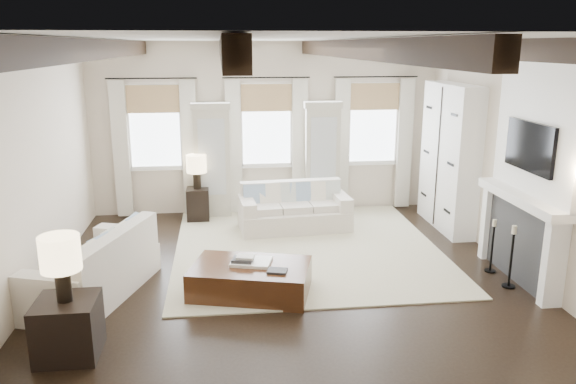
{
  "coord_description": "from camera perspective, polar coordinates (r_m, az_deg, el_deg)",
  "views": [
    {
      "loc": [
        -0.85,
        -6.75,
        3.13
      ],
      "look_at": [
        0.05,
        0.72,
        1.15
      ],
      "focal_mm": 35.0,
      "sensor_mm": 36.0,
      "label": 1
    }
  ],
  "objects": [
    {
      "name": "ground",
      "position": [
        7.49,
        0.28,
        -9.97
      ],
      "size": [
        7.5,
        7.5,
        0.0
      ],
      "primitive_type": "plane",
      "color": "black",
      "rests_on": "ground"
    },
    {
      "name": "room_shell",
      "position": [
        7.91,
        4.9,
        5.66
      ],
      "size": [
        6.54,
        7.54,
        3.22
      ],
      "color": "beige",
      "rests_on": "ground"
    },
    {
      "name": "area_rug",
      "position": [
        8.95,
        1.9,
        -5.66
      ],
      "size": [
        4.11,
        4.29,
        0.02
      ],
      "primitive_type": "cube",
      "color": "#C1B99B",
      "rests_on": "ground"
    },
    {
      "name": "sofa_back",
      "position": [
        9.78,
        0.59,
        -1.88
      ],
      "size": [
        1.94,
        1.0,
        0.81
      ],
      "color": "silver",
      "rests_on": "ground"
    },
    {
      "name": "sofa_left",
      "position": [
        7.61,
        -18.72,
        -7.47
      ],
      "size": [
        1.51,
        2.19,
        0.86
      ],
      "color": "silver",
      "rests_on": "ground"
    },
    {
      "name": "ottoman",
      "position": [
        7.34,
        -3.81,
        -8.85
      ],
      "size": [
        1.68,
        1.28,
        0.39
      ],
      "primitive_type": "cube",
      "rotation": [
        0.0,
        0.0,
        -0.26
      ],
      "color": "black",
      "rests_on": "ground"
    },
    {
      "name": "tray",
      "position": [
        7.32,
        -3.75,
        -7.09
      ],
      "size": [
        0.58,
        0.5,
        0.04
      ],
      "primitive_type": "cube",
      "rotation": [
        0.0,
        0.0,
        -0.26
      ],
      "color": "white",
      "rests_on": "ottoman"
    },
    {
      "name": "book_lower",
      "position": [
        7.29,
        -4.64,
        -6.88
      ],
      "size": [
        0.3,
        0.26,
        0.04
      ],
      "primitive_type": "cube",
      "rotation": [
        0.0,
        0.0,
        -0.26
      ],
      "color": "#262628",
      "rests_on": "tray"
    },
    {
      "name": "book_upper",
      "position": [
        7.28,
        -4.34,
        -6.59
      ],
      "size": [
        0.26,
        0.22,
        0.03
      ],
      "primitive_type": "cube",
      "rotation": [
        0.0,
        0.0,
        -0.26
      ],
      "color": "beige",
      "rests_on": "book_lower"
    },
    {
      "name": "book_loose",
      "position": [
        7.04,
        -1.1,
        -8.02
      ],
      "size": [
        0.28,
        0.24,
        0.03
      ],
      "primitive_type": "cube",
      "rotation": [
        0.0,
        0.0,
        -0.26
      ],
      "color": "#262628",
      "rests_on": "ottoman"
    },
    {
      "name": "side_table_front",
      "position": [
        6.36,
        -21.43,
        -12.72
      ],
      "size": [
        0.61,
        0.61,
        0.61
      ],
      "primitive_type": "cube",
      "color": "black",
      "rests_on": "ground"
    },
    {
      "name": "lamp_front",
      "position": [
        6.05,
        -22.12,
        -6.15
      ],
      "size": [
        0.4,
        0.4,
        0.69
      ],
      "color": "black",
      "rests_on": "side_table_front"
    },
    {
      "name": "side_table_back",
      "position": [
        10.39,
        -9.12,
        -1.25
      ],
      "size": [
        0.4,
        0.4,
        0.6
      ],
      "primitive_type": "cube",
      "color": "black",
      "rests_on": "ground"
    },
    {
      "name": "lamp_back",
      "position": [
        10.22,
        -9.28,
        2.65
      ],
      "size": [
        0.36,
        0.36,
        0.62
      ],
      "color": "black",
      "rests_on": "side_table_back"
    },
    {
      "name": "candlestick_near",
      "position": [
        8.01,
        21.7,
        -6.62
      ],
      "size": [
        0.17,
        0.17,
        0.86
      ],
      "color": "black",
      "rests_on": "ground"
    },
    {
      "name": "candlestick_far",
      "position": [
        8.46,
        20.01,
        -5.58
      ],
      "size": [
        0.16,
        0.16,
        0.78
      ],
      "color": "black",
      "rests_on": "ground"
    }
  ]
}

